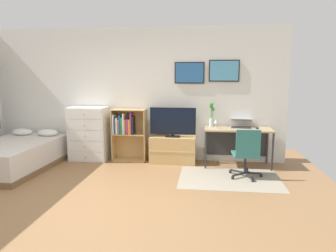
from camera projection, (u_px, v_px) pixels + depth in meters
The scene contains 14 objects.
ground_plane at pixel (96, 205), 4.10m from camera, with size 7.20×7.20×0.00m, color #936B44.
wall_back_with_posters at pixel (136, 94), 6.26m from camera, with size 6.12×0.09×2.70m.
area_rug at pixel (229, 178), 5.16m from camera, with size 1.70×1.20×0.01m, color #9E937F.
bed at pixel (14, 155), 5.68m from camera, with size 1.38×2.00×0.64m.
dresser at pixel (89, 134), 6.24m from camera, with size 0.77×0.46×1.11m.
bookshelf at pixel (127, 130), 6.19m from camera, with size 0.69×0.30×1.06m.
tv_stand at pixel (173, 150), 6.09m from camera, with size 0.91×0.41×0.53m.
television at pixel (173, 122), 5.97m from camera, with size 0.90×0.16×0.58m.
desk at pixel (237, 135), 5.88m from camera, with size 1.27×0.56×0.74m.
office_chair at pixel (247, 152), 5.10m from camera, with size 0.56×0.58×0.86m.
laptop at pixel (241, 124), 5.89m from camera, with size 0.45×0.48×0.17m.
computer_mouse at pixel (257, 128), 5.73m from camera, with size 0.06×0.10×0.03m, color #262628.
bamboo_vase at pixel (212, 115), 5.99m from camera, with size 0.10×0.09×0.47m.
wine_glass at pixel (216, 122), 5.73m from camera, with size 0.07×0.07×0.18m.
Camera 1 is at (1.45, -3.73, 1.72)m, focal length 32.38 mm.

